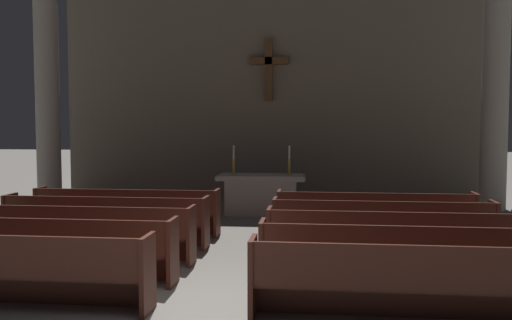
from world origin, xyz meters
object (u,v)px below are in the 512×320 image
candlestick_right (289,165)px  pew_right_row_3 (391,240)px  pew_right_row_1 (418,283)px  column_left_second (47,95)px  pew_left_row_2 (45,249)px  pew_left_row_5 (127,211)px  pew_left_row_4 (106,221)px  pew_left_row_3 (79,233)px  pew_right_row_2 (402,258)px  altar (261,193)px  pew_right_row_5 (375,216)px  column_right_second (495,92)px  candlestick_left (234,165)px  pew_right_row_4 (382,226)px

candlestick_right → pew_right_row_3: bearing=-69.9°
pew_right_row_1 → column_left_second: bearing=138.3°
pew_left_row_2 → pew_left_row_5: 3.42m
pew_left_row_2 → pew_left_row_4: (0.00, 2.28, 0.00)m
pew_left_row_2 → pew_left_row_5: bearing=90.0°
pew_left_row_3 → pew_right_row_2: 5.17m
pew_left_row_3 → altar: 5.59m
altar → pew_left_row_3: bearing=-116.8°
pew_left_row_2 → pew_right_row_2: 5.05m
pew_right_row_5 → pew_left_row_5: bearing=180.0°
pew_left_row_5 → column_right_second: (8.07, 2.64, 2.55)m
pew_left_row_3 → candlestick_right: 5.99m
pew_right_row_1 → pew_right_row_2: (0.00, 1.14, 0.00)m
pew_left_row_4 → pew_left_row_3: bearing=-90.0°
column_left_second → column_right_second: (11.10, 0.00, 0.00)m
pew_right_row_3 → pew_right_row_5: same height
pew_right_row_3 → column_right_second: (3.02, 4.92, 2.55)m
pew_right_row_5 → altar: 3.70m
candlestick_right → pew_right_row_1: bearing=-75.9°
pew_right_row_5 → candlestick_left: (-3.22, 2.71, 0.77)m
pew_right_row_5 → column_right_second: 4.76m
pew_left_row_5 → column_left_second: (-3.02, 2.64, 2.55)m
pew_left_row_3 → pew_right_row_5: size_ratio=1.00×
pew_left_row_4 → candlestick_right: size_ratio=5.26×
pew_left_row_4 → pew_right_row_1: size_ratio=1.00×
pew_right_row_2 → pew_right_row_3: 1.14m
column_left_second → candlestick_right: bearing=0.7°
column_right_second → candlestick_right: column_right_second is taller
pew_left_row_3 → pew_right_row_1: bearing=-24.3°
pew_left_row_5 → pew_right_row_2: 6.10m
candlestick_right → candlestick_left: bearing=180.0°
pew_right_row_2 → candlestick_right: bearing=106.6°
pew_right_row_3 → pew_left_row_5: bearing=155.7°
pew_left_row_4 → pew_right_row_1: same height
pew_left_row_5 → pew_left_row_4: bearing=-90.0°
pew_right_row_2 → column_left_second: bearing=143.1°
pew_left_row_3 → candlestick_right: candlestick_right is taller
column_right_second → candlestick_right: size_ratio=8.54×
pew_left_row_2 → pew_right_row_4: 5.54m
pew_left_row_2 → pew_right_row_4: same height
candlestick_right → pew_left_row_3: bearing=-122.9°
pew_right_row_4 → column_right_second: size_ratio=0.62×
pew_right_row_2 → column_right_second: (3.02, 6.06, 2.55)m
pew_right_row_2 → column_left_second: size_ratio=0.62×
column_right_second → pew_right_row_4: bearing=-128.7°
pew_left_row_2 → pew_right_row_3: bearing=12.7°
pew_right_row_1 → pew_right_row_3: bearing=90.0°
pew_left_row_2 → candlestick_right: size_ratio=5.26×
candlestick_left → candlestick_right: bearing=0.0°
pew_right_row_2 → column_right_second: 7.24m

